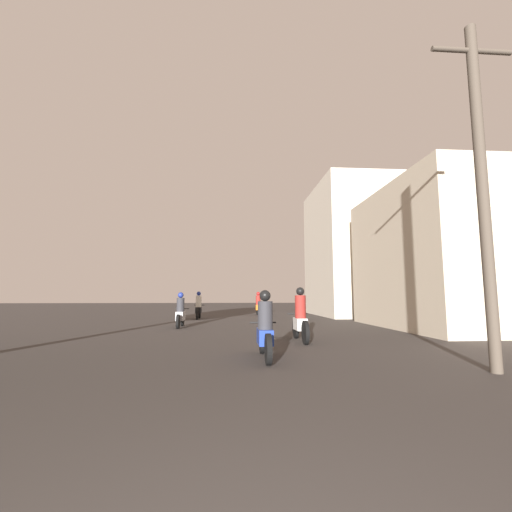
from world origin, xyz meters
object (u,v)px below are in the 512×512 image
Objects in this scene: motorcycle_blue at (265,331)px; building_right_near at (436,257)px; utility_pole_near at (482,181)px; motorcycle_silver at (181,313)px; motorcycle_white at (300,319)px; motorcycle_black at (199,308)px; building_right_far at (349,250)px; motorcycle_orange at (258,306)px.

building_right_near is at bearing 28.83° from motorcycle_blue.
motorcycle_silver is at bearing 126.80° from utility_pole_near.
motorcycle_white is 10.49m from motorcycle_black.
motorcycle_black is at bearing 149.15° from building_right_near.
motorcycle_blue is 10.28m from building_right_near.
building_right_near is 0.87× the size of building_right_far.
building_right_far reaches higher than motorcycle_orange.
building_right_far reaches higher than motorcycle_silver.
motorcycle_black is 0.32× the size of utility_pole_near.
motorcycle_orange reaches higher than motorcycle_silver.
utility_pole_near is (6.44, -14.06, 2.81)m from motorcycle_black.
motorcycle_blue is at bearing -74.19° from motorcycle_black.
building_right_far is 17.35m from utility_pole_near.
building_right_near is at bearing 63.22° from utility_pole_near.
building_right_far is (10.22, 7.98, 3.82)m from motorcycle_silver.
motorcycle_orange is at bearing 48.38° from motorcycle_black.
utility_pole_near is at bearing -116.78° from building_right_near.
motorcycle_white reaches higher than motorcycle_black.
motorcycle_orange is at bearing 76.36° from motorcycle_blue.
motorcycle_white reaches higher than motorcycle_blue.
motorcycle_orange is (3.69, 3.59, 0.01)m from motorcycle_black.
motorcycle_black is 0.24× the size of building_right_far.
building_right_near is at bearing 30.24° from motorcycle_white.
motorcycle_white is 1.02× the size of motorcycle_orange.
motorcycle_black is 0.27× the size of building_right_near.
motorcycle_white is 7.77m from building_right_near.
motorcycle_black is at bearing -144.43° from motorcycle_orange.
building_right_far reaches higher than building_right_near.
building_right_far is 1.35× the size of utility_pole_near.
motorcycle_blue is 7.89m from motorcycle_silver.
motorcycle_black is (-2.57, 12.44, 0.03)m from motorcycle_blue.
motorcycle_blue is at bearing -102.65° from motorcycle_orange.
motorcycle_orange is 12.10m from building_right_near.
building_right_near is 8.81m from utility_pole_near.
building_right_far is (6.06, 12.65, 3.77)m from motorcycle_white.
motorcycle_blue is 0.97× the size of motorcycle_orange.
motorcycle_white is at bearing -55.54° from motorcycle_silver.
motorcycle_blue is 1.05× the size of motorcycle_silver.
motorcycle_orange is (-0.19, 13.33, -0.01)m from motorcycle_white.
building_right_near is (6.52, 3.53, 2.31)m from motorcycle_white.
building_right_far is at bearing -14.92° from motorcycle_orange.
utility_pole_near reaches higher than motorcycle_white.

